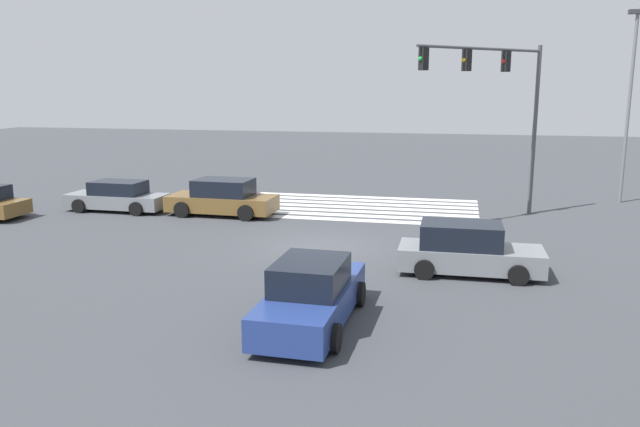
# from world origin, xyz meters

# --- Properties ---
(ground_plane) EXTENTS (114.03, 114.03, 0.00)m
(ground_plane) POSITION_xyz_m (0.00, 0.00, 0.00)
(ground_plane) COLOR #3D3F44
(crosswalk_markings) EXTENTS (11.36, 6.30, 0.01)m
(crosswalk_markings) POSITION_xyz_m (0.00, -7.58, 0.00)
(crosswalk_markings) COLOR silver
(crosswalk_markings) RESTS_ON ground_plane
(traffic_signal_mast) EXTENTS (5.01, 5.01, 7.35)m
(traffic_signal_mast) POSITION_xyz_m (-6.27, -6.27, 5.43)
(traffic_signal_mast) COLOR #47474C
(traffic_signal_mast) RESTS_ON ground_plane
(car_0) EXTENTS (4.81, 2.25, 1.61)m
(car_0) POSITION_xyz_m (5.46, -4.52, 0.75)
(car_0) COLOR brown
(car_0) RESTS_ON ground_plane
(car_1) EXTENTS (4.32, 2.02, 1.56)m
(car_1) POSITION_xyz_m (-5.09, 2.22, 0.73)
(car_1) COLOR gray
(car_1) RESTS_ON ground_plane
(car_2) EXTENTS (2.07, 4.84, 1.61)m
(car_2) POSITION_xyz_m (-1.45, 7.31, 0.72)
(car_2) COLOR navy
(car_2) RESTS_ON ground_plane
(car_4) EXTENTS (4.64, 1.98, 1.39)m
(car_4) POSITION_xyz_m (10.52, -4.35, 0.65)
(car_4) COLOR gray
(car_4) RESTS_ON ground_plane
(street_light_pole_b) EXTENTS (0.80, 0.36, 9.14)m
(street_light_pole_b) POSITION_xyz_m (-12.54, -11.80, 5.39)
(street_light_pole_b) COLOR slate
(street_light_pole_b) RESTS_ON ground_plane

